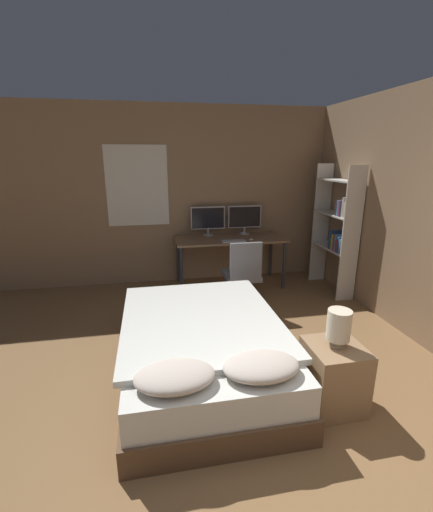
# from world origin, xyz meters

# --- Properties ---
(wall_back) EXTENTS (12.00, 0.08, 2.70)m
(wall_back) POSITION_xyz_m (-0.01, 4.03, 1.35)
(wall_back) COLOR #8E7051
(wall_back) RESTS_ON ground_plane
(bed) EXTENTS (1.42, 2.02, 0.60)m
(bed) POSITION_xyz_m (-0.35, 1.40, 0.27)
(bed) COLOR brown
(bed) RESTS_ON ground_plane
(nightstand) EXTENTS (0.42, 0.44, 0.54)m
(nightstand) POSITION_xyz_m (0.61, 0.79, 0.27)
(nightstand) COLOR #997551
(nightstand) RESTS_ON ground_plane
(bedside_lamp) EXTENTS (0.18, 0.18, 0.30)m
(bedside_lamp) POSITION_xyz_m (0.61, 0.79, 0.72)
(bedside_lamp) COLOR gray
(bedside_lamp) RESTS_ON nightstand
(desk) EXTENTS (1.65, 0.70, 0.76)m
(desk) POSITION_xyz_m (0.41, 3.61, 0.68)
(desk) COLOR #846042
(desk) RESTS_ON ground_plane
(monitor_left) EXTENTS (0.53, 0.16, 0.45)m
(monitor_left) POSITION_xyz_m (0.12, 3.86, 1.02)
(monitor_left) COLOR #B7B7BC
(monitor_left) RESTS_ON desk
(monitor_right) EXTENTS (0.53, 0.16, 0.45)m
(monitor_right) POSITION_xyz_m (0.71, 3.86, 1.02)
(monitor_right) COLOR #B7B7BC
(monitor_right) RESTS_ON desk
(keyboard) EXTENTS (0.34, 0.13, 0.02)m
(keyboard) POSITION_xyz_m (0.41, 3.37, 0.77)
(keyboard) COLOR #B7B7BC
(keyboard) RESTS_ON desk
(computer_mouse) EXTENTS (0.07, 0.05, 0.04)m
(computer_mouse) POSITION_xyz_m (0.67, 3.37, 0.78)
(computer_mouse) COLOR #B7B7BC
(computer_mouse) RESTS_ON desk
(office_chair) EXTENTS (0.52, 0.52, 0.92)m
(office_chair) POSITION_xyz_m (0.40, 2.79, 0.37)
(office_chair) COLOR black
(office_chair) RESTS_ON ground_plane
(bookshelf) EXTENTS (0.26, 0.87, 1.85)m
(bookshelf) POSITION_xyz_m (1.87, 3.04, 1.00)
(bookshelf) COLOR beige
(bookshelf) RESTS_ON ground_plane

